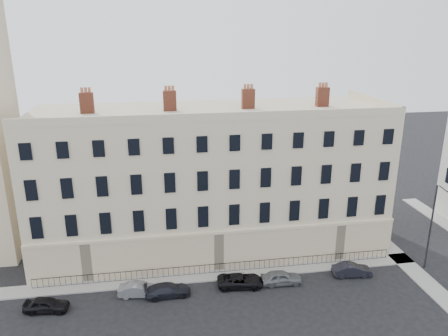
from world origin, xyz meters
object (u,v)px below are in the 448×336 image
(car_f, at_px, (352,270))
(streetlamp, at_px, (432,224))
(car_e, at_px, (281,277))
(car_d, at_px, (241,281))
(car_b, at_px, (140,290))
(car_c, at_px, (168,290))
(car_a, at_px, (46,305))

(car_f, xyz_separation_m, streetlamp, (7.91, 0.13, 4.26))
(car_e, bearing_deg, streetlamp, -86.27)
(car_d, xyz_separation_m, car_f, (11.02, 0.07, 0.02))
(car_b, distance_m, car_d, 9.22)
(car_b, bearing_deg, car_e, -83.21)
(car_d, height_order, streetlamp, streetlamp)
(car_d, distance_m, car_f, 11.02)
(car_b, xyz_separation_m, car_e, (13.07, -0.17, 0.04))
(car_c, relative_size, car_e, 1.06)
(car_d, bearing_deg, car_a, 99.38)
(car_e, height_order, car_f, car_e)
(car_b, height_order, car_e, car_e)
(car_f, distance_m, streetlamp, 8.99)
(car_e, height_order, streetlamp, streetlamp)
(car_a, bearing_deg, streetlamp, -80.97)
(car_d, bearing_deg, streetlamp, -83.43)
(car_a, distance_m, car_f, 28.02)
(car_a, xyz_separation_m, car_f, (28.00, 1.08, -0.01))
(car_a, xyz_separation_m, streetlamp, (35.91, 1.21, 4.25))
(car_a, bearing_deg, car_e, -80.60)
(car_b, relative_size, car_e, 0.97)
(streetlamp, bearing_deg, car_b, -169.24)
(car_a, relative_size, car_d, 0.86)
(car_b, bearing_deg, car_d, -82.43)
(car_a, relative_size, streetlamp, 0.42)
(car_b, xyz_separation_m, car_d, (9.22, 0.01, -0.02))
(car_a, height_order, streetlamp, streetlamp)
(car_c, height_order, car_f, car_f)
(car_b, distance_m, car_e, 13.07)
(car_e, xyz_separation_m, streetlamp, (15.08, 0.38, 4.23))
(car_b, distance_m, car_f, 20.25)
(car_f, bearing_deg, streetlamp, -83.31)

